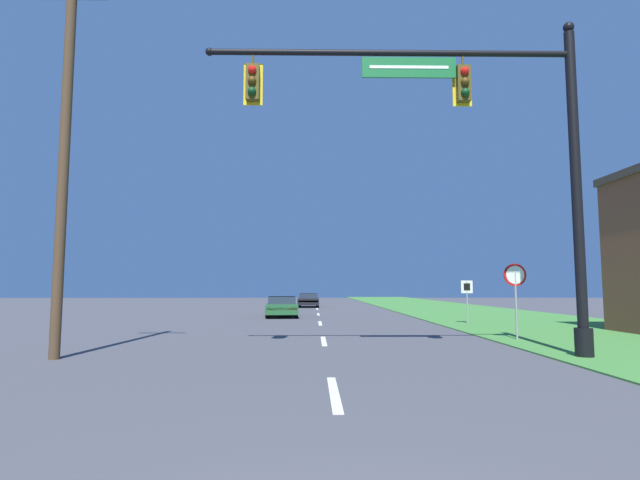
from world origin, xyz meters
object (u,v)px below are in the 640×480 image
at_px(stop_sign, 515,284).
at_px(route_sign_post, 467,292).
at_px(signal_mast, 487,147).
at_px(utility_pole_near, 64,148).
at_px(far_car, 308,300).
at_px(car_ahead, 282,307).

relative_size(stop_sign, route_sign_post, 1.23).
height_order(signal_mast, utility_pole_near, utility_pole_near).
bearing_deg(route_sign_post, far_car, 110.59).
bearing_deg(far_car, stop_sign, -75.56).
height_order(car_ahead, route_sign_post, route_sign_post).
height_order(car_ahead, far_car, same).
relative_size(far_car, stop_sign, 1.77).
bearing_deg(far_car, signal_mast, -81.36).
relative_size(signal_mast, car_ahead, 2.17).
bearing_deg(car_ahead, stop_sign, -56.99).
bearing_deg(far_car, route_sign_post, -69.41).
height_order(signal_mast, route_sign_post, signal_mast).
relative_size(stop_sign, utility_pole_near, 0.24).
height_order(signal_mast, car_ahead, signal_mast).
height_order(car_ahead, utility_pole_near, utility_pole_near).
relative_size(car_ahead, stop_sign, 1.80).
bearing_deg(car_ahead, far_car, 84.27).
distance_m(far_car, utility_pole_near, 32.82).
height_order(route_sign_post, utility_pole_near, utility_pole_near).
distance_m(car_ahead, utility_pole_near, 18.57).
relative_size(far_car, route_sign_post, 2.18).
height_order(stop_sign, utility_pole_near, utility_pole_near).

